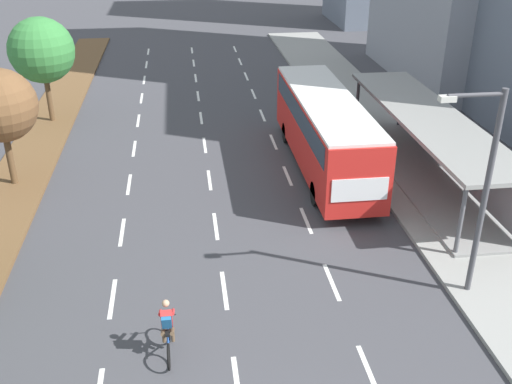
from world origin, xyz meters
name	(u,v)px	position (x,y,z in m)	size (l,w,h in m)	color
median_strip	(33,154)	(-8.30, 20.00, 0.06)	(2.60, 52.00, 0.12)	brown
sidewalk_right	(384,137)	(9.25, 20.00, 0.07)	(4.50, 52.00, 0.15)	gray
lane_divider_left	(132,165)	(-3.50, 18.22, 0.00)	(0.14, 47.44, 0.01)	white
lane_divider_center	(207,161)	(0.00, 18.22, 0.00)	(0.14, 47.44, 0.01)	white
lane_divider_right	(280,158)	(3.50, 18.22, 0.00)	(0.14, 47.44, 0.01)	white
bus_shelter	(431,140)	(9.53, 15.04, 1.86)	(2.90, 13.42, 2.86)	gray
bus	(325,126)	(5.25, 16.76, 2.07)	(2.54, 11.29, 3.37)	red
cyclist	(168,331)	(-1.73, 5.18, 0.79)	(0.46, 1.82, 1.71)	black
median_tree_third	(0,106)	(-8.39, 16.72, 3.59)	(3.04, 3.04, 5.00)	brown
median_tree_fourth	(42,50)	(-8.18, 24.77, 3.97)	(3.43, 3.43, 5.58)	brown
streetlight	(482,182)	(7.42, 6.81, 3.89)	(1.91, 0.24, 6.50)	#4C4C51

